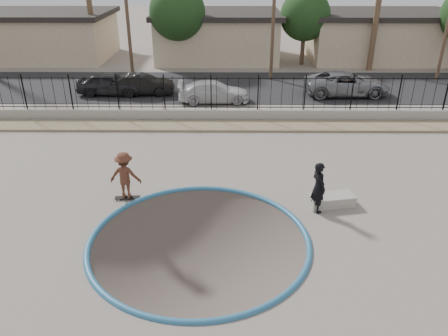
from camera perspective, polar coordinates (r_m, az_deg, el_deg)
ground at (r=26.01m, az=-1.49°, el=5.30°), size 120.00×120.00×2.20m
bowl_pit at (r=13.92m, az=-3.24°, el=-9.46°), size 6.84×6.84×1.80m
coping_ring at (r=13.92m, az=-3.24°, el=-9.46°), size 7.04×7.04×0.20m
rock_strip at (r=22.98m, az=-1.75°, el=5.54°), size 42.00×1.60×0.11m
retaining_wall at (r=23.93m, az=-1.66°, el=7.01°), size 42.00×0.45×0.60m
fence at (r=23.57m, az=-1.70°, el=9.77°), size 40.00×0.04×1.80m
street at (r=30.42m, az=-1.22°, el=10.59°), size 90.00×8.00×0.04m
house_west at (r=42.38m, az=-22.43°, el=15.82°), size 11.60×8.60×3.90m
house_center at (r=39.31m, az=-0.86°, el=17.02°), size 10.60×8.60×3.90m
house_east at (r=41.44m, az=19.72°, el=16.05°), size 12.60×8.60×3.90m
utility_pole_left at (r=32.25m, az=-12.57°, el=19.38°), size 1.70×0.24×9.00m
utility_pole_mid at (r=31.64m, az=6.53°, el=20.14°), size 1.70×0.24×9.50m
street_tree_left at (r=35.75m, az=-6.12°, el=19.57°), size 4.32×4.32×6.36m
street_tree_mid at (r=37.08m, az=10.55°, el=18.98°), size 3.96×3.96×5.83m
skater at (r=16.09m, az=-12.77°, el=-1.25°), size 1.19×0.74×1.76m
skateboard at (r=16.47m, az=-12.50°, el=-3.78°), size 0.93×0.29×0.08m
videographer at (r=15.31m, az=12.22°, el=-2.47°), size 0.66×0.79×1.84m
concrete_ledge at (r=16.10m, az=13.82°, el=-4.11°), size 1.70×0.99×0.40m
car_a at (r=29.26m, az=-14.65°, el=10.62°), size 4.19×1.78×1.41m
car_b at (r=28.81m, az=-10.57°, el=10.67°), size 3.99×1.48×1.30m
car_c at (r=26.86m, az=-1.31°, el=9.94°), size 4.40×1.95×1.25m
car_d at (r=29.28m, az=15.70°, el=10.57°), size 5.38×2.59×1.48m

